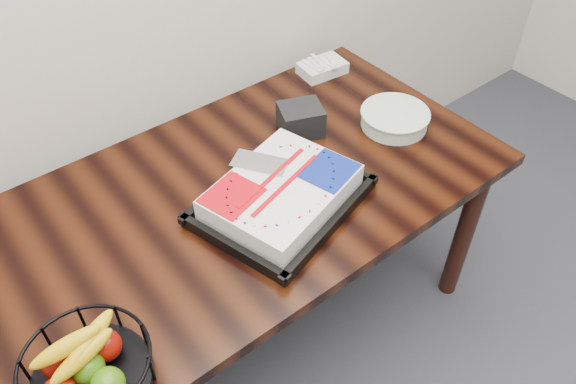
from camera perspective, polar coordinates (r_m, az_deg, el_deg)
table at (r=1.78m, az=-6.35°, el=-2.70°), size 1.80×0.90×0.75m
cake_tray at (r=1.66m, az=-0.65°, el=-0.30°), size 0.56×0.49×0.10m
fruit_basket at (r=1.37m, az=-19.68°, el=-16.46°), size 0.29×0.29×0.15m
plate_stack at (r=2.00m, az=10.77°, el=7.33°), size 0.24×0.24×0.06m
fork_bag at (r=2.25m, az=3.50°, el=12.54°), size 0.19×0.13×0.05m
napkin_box at (r=1.92m, az=1.30°, el=7.35°), size 0.18×0.17×0.10m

